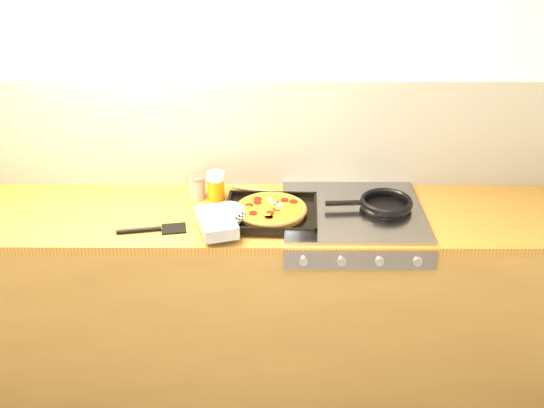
{
  "coord_description": "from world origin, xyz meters",
  "views": [
    {
      "loc": [
        0.11,
        -1.33,
        2.2
      ],
      "look_at": [
        0.1,
        1.08,
        0.95
      ],
      "focal_mm": 42.0,
      "sensor_mm": 36.0,
      "label": 1
    }
  ],
  "objects_px": {
    "frying_pan": "(385,204)",
    "tomato_can": "(197,188)",
    "juice_glass": "(216,186)",
    "pizza_on_tray": "(256,213)"
  },
  "relations": [
    {
      "from": "frying_pan",
      "to": "tomato_can",
      "type": "height_order",
      "value": "tomato_can"
    },
    {
      "from": "tomato_can",
      "to": "juice_glass",
      "type": "bearing_deg",
      "value": -8.37
    },
    {
      "from": "juice_glass",
      "to": "tomato_can",
      "type": "bearing_deg",
      "value": 171.63
    },
    {
      "from": "tomato_can",
      "to": "juice_glass",
      "type": "relative_size",
      "value": 0.77
    },
    {
      "from": "frying_pan",
      "to": "juice_glass",
      "type": "height_order",
      "value": "juice_glass"
    },
    {
      "from": "frying_pan",
      "to": "tomato_can",
      "type": "xyz_separation_m",
      "value": [
        -0.83,
        0.12,
        0.02
      ]
    },
    {
      "from": "tomato_can",
      "to": "frying_pan",
      "type": "bearing_deg",
      "value": -8.27
    },
    {
      "from": "frying_pan",
      "to": "tomato_can",
      "type": "distance_m",
      "value": 0.84
    },
    {
      "from": "pizza_on_tray",
      "to": "frying_pan",
      "type": "distance_m",
      "value": 0.56
    },
    {
      "from": "pizza_on_tray",
      "to": "tomato_can",
      "type": "height_order",
      "value": "tomato_can"
    }
  ]
}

